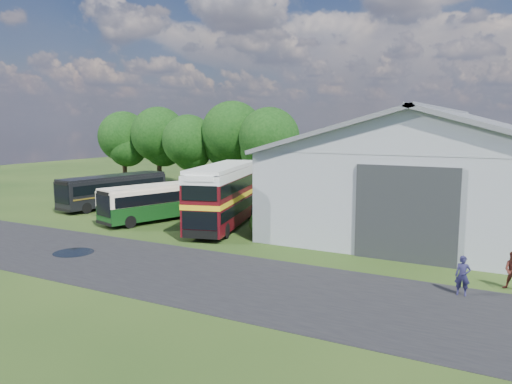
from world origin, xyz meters
The scene contains 16 objects.
ground centered at (0.00, 0.00, 0.00)m, with size 120.00×120.00×0.00m, color black.
asphalt_road centered at (3.00, -3.00, 0.00)m, with size 60.00×8.00×0.02m, color black.
puddle centered at (-1.50, -3.00, 0.00)m, with size 2.20×2.20×0.01m, color black.
storage_shed centered at (15.00, 15.98, 4.17)m, with size 18.80×24.80×8.15m.
tree_far_left centered at (-23.00, 24.00, 5.56)m, with size 6.12×6.12×8.64m.
tree_left_a centered at (-18.00, 24.50, 5.87)m, with size 6.46×6.46×9.12m.
tree_left_b centered at (-13.00, 23.50, 5.25)m, with size 5.78×5.78×8.16m.
tree_mid centered at (-8.00, 24.80, 6.18)m, with size 6.80×6.80×9.60m.
tree_right_a centered at (-3.00, 23.80, 5.69)m, with size 6.26×6.26×8.83m.
shrub_front centered at (5.60, 6.00, 0.00)m, with size 1.70×1.70×1.70m, color #194714.
shrub_mid centered at (5.60, 8.00, 0.00)m, with size 1.60×1.60×1.60m, color #194714.
shrub_back centered at (5.60, 10.00, 0.00)m, with size 1.80×1.80×1.80m, color #194714.
bus_green_single centered at (-3.30, 7.10, 1.43)m, with size 5.03×9.96×2.68m.
bus_maroon_double centered at (2.08, 6.97, 2.16)m, with size 5.17×10.38×4.32m.
bus_dark_single centered at (-10.85, 9.72, 1.46)m, with size 3.71×10.14×2.73m.
visitor_a centered at (18.27, -0.14, 0.84)m, with size 0.61×0.40×1.67m, color #1C1A3B.
Camera 1 is at (20.30, -21.83, 7.10)m, focal length 35.00 mm.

